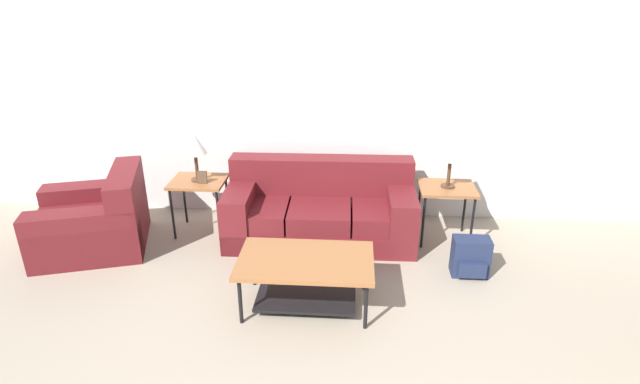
{
  "coord_description": "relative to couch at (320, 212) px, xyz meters",
  "views": [
    {
      "loc": [
        0.05,
        -0.99,
        2.57
      ],
      "look_at": [
        -0.24,
        3.13,
        0.8
      ],
      "focal_mm": 28.0,
      "sensor_mm": 36.0,
      "label": 1
    }
  ],
  "objects": [
    {
      "name": "wall_back",
      "position": [
        0.28,
        0.64,
        1.0
      ],
      "size": [
        8.82,
        0.06,
        2.6
      ],
      "color": "silver",
      "rests_on": "ground_plane"
    },
    {
      "name": "couch",
      "position": [
        0.0,
        0.0,
        0.0
      ],
      "size": [
        1.97,
        0.88,
        0.82
      ],
      "color": "maroon",
      "rests_on": "ground_plane"
    },
    {
      "name": "armchair",
      "position": [
        -2.28,
        -0.36,
        -0.02
      ],
      "size": [
        1.27,
        1.23,
        0.8
      ],
      "color": "maroon",
      "rests_on": "ground_plane"
    },
    {
      "name": "coffee_table",
      "position": [
        -0.04,
        -1.23,
        0.04
      ],
      "size": [
        1.12,
        0.67,
        0.45
      ],
      "color": "#935B33",
      "rests_on": "ground_plane"
    },
    {
      "name": "side_table_left",
      "position": [
        -1.31,
        0.05,
        0.24
      ],
      "size": [
        0.57,
        0.48,
        0.6
      ],
      "color": "#935B33",
      "rests_on": "ground_plane"
    },
    {
      "name": "side_table_right",
      "position": [
        1.31,
        0.05,
        0.24
      ],
      "size": [
        0.57,
        0.48,
        0.6
      ],
      "color": "#935B33",
      "rests_on": "ground_plane"
    },
    {
      "name": "table_lamp_left",
      "position": [
        -1.31,
        0.05,
        0.7
      ],
      "size": [
        0.25,
        0.25,
        0.52
      ],
      "color": "#472D1E",
      "rests_on": "side_table_left"
    },
    {
      "name": "table_lamp_right",
      "position": [
        1.31,
        0.05,
        0.7
      ],
      "size": [
        0.25,
        0.25,
        0.52
      ],
      "color": "#472D1E",
      "rests_on": "side_table_right"
    },
    {
      "name": "backpack",
      "position": [
        1.45,
        -0.64,
        -0.12
      ],
      "size": [
        0.34,
        0.27,
        0.37
      ],
      "color": "#1E2847",
      "rests_on": "ground_plane"
    },
    {
      "name": "picture_frame",
      "position": [
        -1.23,
        -0.03,
        0.37
      ],
      "size": [
        0.1,
        0.04,
        0.13
      ],
      "color": "#4C3828",
      "rests_on": "side_table_left"
    }
  ]
}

